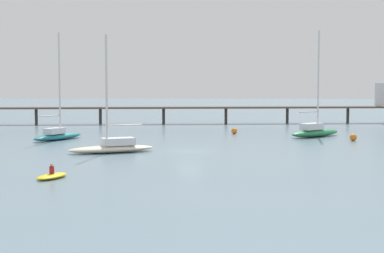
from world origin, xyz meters
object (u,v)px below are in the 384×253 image
(pier, at_px, (295,101))
(sailboat_teal, at_px, (58,134))
(sailboat_green, at_px, (315,130))
(dinghy_yellow, at_px, (52,176))
(sailboat_cream, at_px, (113,146))
(mooring_buoy_outer, at_px, (353,137))
(mooring_buoy_near, at_px, (234,131))
(mooring_buoy_inner, at_px, (118,143))

(pier, relative_size, sailboat_teal, 5.86)
(sailboat_green, relative_size, dinghy_yellow, 4.16)
(sailboat_cream, relative_size, sailboat_teal, 0.90)
(pier, bearing_deg, dinghy_yellow, -114.72)
(mooring_buoy_outer, xyz_separation_m, mooring_buoy_near, (-13.98, 9.47, -0.02))
(dinghy_yellow, xyz_separation_m, mooring_buoy_outer, (29.52, 28.31, 0.23))
(sailboat_teal, relative_size, dinghy_yellow, 3.98)
(mooring_buoy_inner, relative_size, mooring_buoy_outer, 0.69)
(sailboat_green, bearing_deg, mooring_buoy_near, 158.70)
(sailboat_cream, relative_size, sailboat_green, 0.86)
(mooring_buoy_near, bearing_deg, dinghy_yellow, -112.36)
(dinghy_yellow, height_order, mooring_buoy_outer, dinghy_yellow)
(mooring_buoy_near, bearing_deg, sailboat_cream, -122.02)
(sailboat_teal, xyz_separation_m, dinghy_yellow, (6.86, -28.99, -0.56))
(mooring_buoy_outer, bearing_deg, dinghy_yellow, -136.20)
(sailboat_cream, xyz_separation_m, dinghy_yellow, (-2.01, -16.14, -0.48))
(sailboat_cream, height_order, sailboat_teal, sailboat_teal)
(sailboat_cream, bearing_deg, pier, 59.65)
(mooring_buoy_inner, height_order, mooring_buoy_outer, mooring_buoy_outer)
(pier, bearing_deg, mooring_buoy_inner, -125.02)
(dinghy_yellow, bearing_deg, mooring_buoy_near, 67.64)
(sailboat_cream, relative_size, dinghy_yellow, 3.56)
(pier, relative_size, sailboat_green, 5.60)
(dinghy_yellow, xyz_separation_m, mooring_buoy_inner, (1.62, 22.70, 0.10))
(mooring_buoy_near, bearing_deg, mooring_buoy_outer, -34.12)
(sailboat_teal, distance_m, mooring_buoy_inner, 10.57)
(sailboat_teal, xyz_separation_m, mooring_buoy_inner, (8.49, -6.29, -0.46))
(pier, xyz_separation_m, mooring_buoy_outer, (2.15, -31.14, -3.41))
(sailboat_cream, xyz_separation_m, sailboat_teal, (-8.88, 12.85, 0.08))
(sailboat_green, relative_size, mooring_buoy_outer, 15.98)
(sailboat_teal, bearing_deg, pier, 41.66)
(dinghy_yellow, distance_m, mooring_buoy_near, 40.85)
(sailboat_teal, bearing_deg, mooring_buoy_outer, -1.08)
(pier, height_order, dinghy_yellow, pier)
(sailboat_green, bearing_deg, mooring_buoy_inner, -155.52)
(pier, height_order, sailboat_cream, sailboat_cream)
(sailboat_teal, height_order, mooring_buoy_near, sailboat_teal)
(sailboat_green, distance_m, mooring_buoy_outer, 6.56)
(pier, relative_size, dinghy_yellow, 23.32)
(sailboat_teal, distance_m, mooring_buoy_near, 24.07)
(sailboat_cream, distance_m, mooring_buoy_outer, 30.07)
(sailboat_cream, xyz_separation_m, mooring_buoy_outer, (27.50, 12.16, -0.25))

